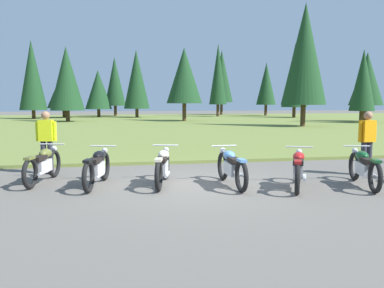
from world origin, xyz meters
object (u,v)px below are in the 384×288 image
(motorcycle_olive, at_px, (43,164))
(rider_with_back_turned, at_px, (367,139))
(motorcycle_sky_blue, at_px, (231,167))
(motorcycle_british_green, at_px, (364,167))
(motorcycle_black, at_px, (97,167))
(motorcycle_red, at_px, (298,169))
(motorcycle_cream, at_px, (163,166))
(rider_checking_bike, at_px, (46,138))

(motorcycle_olive, bearing_deg, rider_with_back_turned, -3.32)
(motorcycle_sky_blue, xyz_separation_m, rider_with_back_turned, (3.84, 0.66, 0.51))
(rider_with_back_turned, bearing_deg, motorcycle_british_green, -125.30)
(motorcycle_british_green, xyz_separation_m, rider_with_back_turned, (0.88, 1.25, 0.51))
(motorcycle_black, relative_size, rider_with_back_turned, 1.24)
(motorcycle_british_green, bearing_deg, motorcycle_black, 169.66)
(motorcycle_red, distance_m, rider_with_back_turned, 2.74)
(motorcycle_cream, relative_size, motorcycle_british_green, 1.01)
(motorcycle_british_green, distance_m, rider_checking_bike, 7.95)
(rider_checking_bike, bearing_deg, motorcycle_olive, -84.53)
(rider_checking_bike, bearing_deg, motorcycle_british_green, -21.64)
(motorcycle_olive, distance_m, rider_checking_bike, 1.31)
(motorcycle_red, height_order, rider_checking_bike, rider_checking_bike)
(motorcycle_olive, distance_m, motorcycle_red, 5.94)
(motorcycle_black, xyz_separation_m, motorcycle_cream, (1.48, -0.12, 0.00))
(motorcycle_cream, bearing_deg, motorcycle_red, -16.36)
(motorcycle_black, height_order, motorcycle_sky_blue, same)
(motorcycle_black, bearing_deg, motorcycle_red, -12.58)
(motorcycle_sky_blue, bearing_deg, motorcycle_olive, 165.27)
(motorcycle_red, relative_size, rider_with_back_turned, 1.16)
(rider_with_back_turned, bearing_deg, motorcycle_black, -178.68)
(motorcycle_red, distance_m, rider_checking_bike, 6.50)
(rider_with_back_turned, height_order, rider_checking_bike, same)
(motorcycle_red, bearing_deg, motorcycle_black, 167.42)
(motorcycle_sky_blue, bearing_deg, motorcycle_british_green, -11.27)
(motorcycle_olive, xyz_separation_m, rider_with_back_turned, (8.14, -0.47, 0.51))
(motorcycle_sky_blue, relative_size, rider_with_back_turned, 1.26)
(motorcycle_cream, height_order, motorcycle_sky_blue, same)
(motorcycle_olive, relative_size, motorcycle_sky_blue, 0.99)
(motorcycle_black, distance_m, motorcycle_british_green, 6.07)
(motorcycle_olive, height_order, motorcycle_black, same)
(rider_with_back_turned, bearing_deg, motorcycle_sky_blue, -170.26)
(rider_with_back_turned, distance_m, rider_checking_bike, 8.43)
(motorcycle_red, relative_size, rider_checking_bike, 1.16)
(motorcycle_cream, xyz_separation_m, motorcycle_british_green, (4.49, -0.97, 0.00))
(motorcycle_british_green, height_order, rider_with_back_turned, rider_with_back_turned)
(motorcycle_black, height_order, motorcycle_cream, same)
(motorcycle_british_green, relative_size, rider_checking_bike, 1.23)
(motorcycle_red, bearing_deg, rider_checking_bike, 154.14)
(motorcycle_red, bearing_deg, motorcycle_sky_blue, 160.93)
(motorcycle_cream, bearing_deg, motorcycle_olive, 164.76)
(motorcycle_cream, height_order, rider_with_back_turned, rider_with_back_turned)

